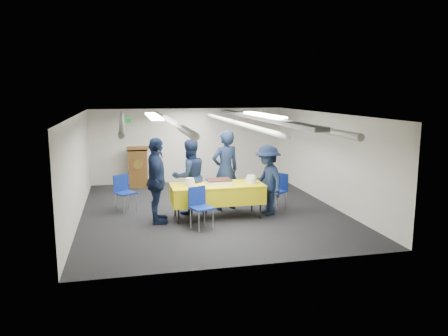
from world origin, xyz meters
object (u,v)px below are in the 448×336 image
Objects in this scene: serving_table at (217,193)px; podium at (138,166)px; sailor_b at (190,177)px; chair_right at (278,187)px; sheet_cake at (219,181)px; sailor_a at (225,170)px; chair_left at (124,189)px; chair_near at (200,203)px; sailor_c at (157,181)px; sailor_d at (268,180)px.

podium is (-1.63, 3.70, 0.05)m from serving_table.
chair_right is at bearing 161.35° from sailor_b.
sailor_a reaches higher than sheet_cake.
chair_left is (-0.43, -2.66, -0.08)m from podium.
sheet_cake is 0.46× the size of podium.
chair_left reaches higher than serving_table.
chair_right and chair_left have the same top height.
sheet_cake is at bearing 48.00° from sailor_a.
sheet_cake is 2.34m from chair_left.
chair_near is 2.36m from chair_right.
chair_right is 3.71m from chair_left.
chair_right is 0.50× the size of sailor_b.
serving_table is 4.04m from podium.
sheet_cake is 0.31× the size of sailor_c.
chair_near is 0.45× the size of sailor_a.
sheet_cake is 0.35× the size of sailor_d.
chair_near and chair_right have the same top height.
podium is 0.72× the size of sailor_b.
sailor_a reaches higher than sailor_c.
sailor_b is (-0.60, 0.41, 0.05)m from sheet_cake.
sailor_b is (-0.89, -0.15, -0.09)m from sailor_a.
podium is at bearing 80.91° from chair_left.
podium reaches higher than sheet_cake.
sheet_cake is at bearing 129.58° from sailor_b.
chair_right is 1.00× the size of chair_left.
sailor_c is (-1.35, -0.13, 0.37)m from serving_table.
sailor_d is (1.75, -0.48, -0.06)m from sailor_b.
sailor_a is at bearing 56.90° from chair_near.
sailor_d is at bearing -83.94° from sailor_c.
sailor_c reaches higher than chair_right.
sailor_a is (0.29, 0.56, 0.14)m from sheet_cake.
podium is 0.67× the size of sailor_c.
sailor_a is (1.97, -3.06, 0.35)m from podium.
chair_left is at bearing -118.90° from sailor_d.
chair_right is 0.45× the size of sailor_a.
serving_table is 1.66× the size of podium.
podium is at bearing -153.82° from sailor_d.
serving_table is at bearing 52.60° from chair_near.
sailor_c is (-0.80, -0.61, 0.06)m from sailor_b.
chair_left is (-2.06, 1.04, -0.03)m from serving_table.
sailor_d is (0.86, -0.63, -0.15)m from sailor_a.
serving_table is 1.08× the size of sailor_a.
sailor_a is 1.86m from sailor_c.
chair_right is (1.59, 0.38, -0.03)m from serving_table.
chair_left is (-1.54, 1.72, 0.00)m from chair_near.
serving_table is 0.80m from sailor_b.
chair_left is at bearing 153.18° from serving_table.
sailor_d is at bearing 0.36° from serving_table.
podium is 4.62m from chair_right.
chair_near is at bearing -127.40° from serving_table.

